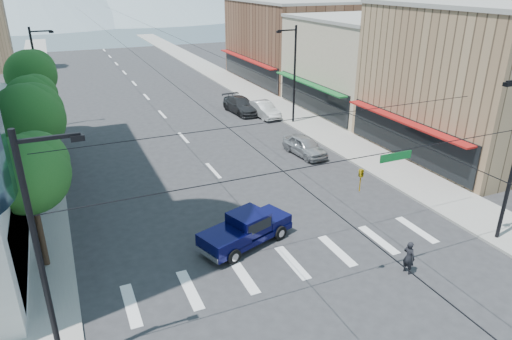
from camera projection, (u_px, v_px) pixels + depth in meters
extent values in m
plane|color=#28282B|center=(311.00, 279.00, 21.19)|extent=(160.00, 160.00, 0.00)
cube|color=gray|center=(34.00, 103.00, 50.37)|extent=(4.00, 120.00, 0.15)
cube|color=gray|center=(236.00, 84.00, 59.30)|extent=(4.00, 120.00, 0.15)
cube|color=#8C6B4C|center=(475.00, 82.00, 34.90)|extent=(12.00, 14.00, 11.00)
cube|color=tan|center=(364.00, 65.00, 47.08)|extent=(12.00, 14.00, 9.00)
cube|color=brown|center=(291.00, 42.00, 60.35)|extent=(12.00, 18.00, 10.00)
cylinder|color=black|center=(39.00, 226.00, 21.19)|extent=(0.28, 0.28, 4.55)
sphere|color=#1D541C|center=(28.00, 174.00, 20.17)|extent=(3.64, 3.64, 3.64)
sphere|color=#1D541C|center=(36.00, 162.00, 20.41)|extent=(2.86, 2.86, 2.86)
cylinder|color=black|center=(38.00, 167.00, 26.97)|extent=(0.28, 0.28, 5.11)
sphere|color=#1D541C|center=(28.00, 120.00, 25.83)|extent=(4.09, 4.09, 4.09)
sphere|color=#1D541C|center=(35.00, 111.00, 26.07)|extent=(3.21, 3.21, 3.21)
cylinder|color=black|center=(38.00, 137.00, 32.97)|extent=(0.28, 0.28, 4.55)
sphere|color=#1D541C|center=(32.00, 101.00, 31.95)|extent=(3.64, 3.64, 3.64)
sphere|color=#1D541C|center=(37.00, 94.00, 32.20)|extent=(2.86, 2.86, 2.86)
cylinder|color=black|center=(38.00, 109.00, 38.75)|extent=(0.28, 0.28, 5.11)
sphere|color=#1D541C|center=(31.00, 75.00, 37.61)|extent=(4.09, 4.09, 4.09)
sphere|color=#1D541C|center=(35.00, 69.00, 37.85)|extent=(3.21, 3.21, 3.21)
cylinder|color=black|center=(40.00, 263.00, 14.57)|extent=(0.20, 0.20, 9.00)
cylinder|color=black|center=(332.00, 163.00, 17.93)|extent=(21.60, 0.04, 0.04)
imported|color=gold|center=(361.00, 181.00, 18.89)|extent=(0.16, 0.20, 1.00)
cube|color=#0C6626|center=(396.00, 157.00, 19.21)|extent=(1.60, 0.06, 0.35)
cylinder|color=black|center=(38.00, 79.00, 40.67)|extent=(0.20, 0.20, 9.00)
cube|color=black|center=(41.00, 31.00, 39.40)|extent=(1.80, 0.12, 0.12)
cube|color=black|center=(51.00, 32.00, 39.73)|extent=(0.40, 0.25, 0.18)
cylinder|color=black|center=(295.00, 76.00, 41.97)|extent=(0.20, 0.20, 9.00)
cube|color=black|center=(287.00, 30.00, 40.03)|extent=(1.80, 0.12, 0.12)
cube|color=black|center=(279.00, 32.00, 39.77)|extent=(0.40, 0.25, 0.18)
cube|color=#070835|center=(246.00, 235.00, 23.76)|extent=(5.43, 3.44, 0.32)
cube|color=#070835|center=(271.00, 218.00, 24.75)|extent=(1.98, 2.15, 0.51)
cube|color=#070835|center=(249.00, 222.00, 23.59)|extent=(2.23, 2.20, 1.02)
cube|color=black|center=(249.00, 220.00, 23.55)|extent=(2.07, 2.17, 0.56)
cube|color=#070835|center=(224.00, 239.00, 22.66)|extent=(2.63, 2.46, 0.60)
cube|color=silver|center=(280.00, 219.00, 25.37)|extent=(0.69, 1.70, 0.32)
cube|color=silver|center=(207.00, 254.00, 22.15)|extent=(0.69, 1.70, 0.28)
cylinder|color=black|center=(280.00, 233.00, 24.24)|extent=(0.83, 0.52, 0.78)
cylinder|color=black|center=(257.00, 221.00, 25.42)|extent=(0.83, 0.52, 0.78)
cylinder|color=black|center=(233.00, 256.00, 22.19)|extent=(0.83, 0.52, 0.78)
cylinder|color=black|center=(211.00, 242.00, 23.37)|extent=(0.83, 0.52, 0.78)
imported|color=black|center=(409.00, 257.00, 21.33)|extent=(0.51, 0.67, 1.67)
imported|color=#99999D|center=(305.00, 146.00, 35.60)|extent=(2.19, 4.55, 1.50)
imported|color=silver|center=(263.00, 109.00, 45.37)|extent=(1.97, 4.77, 1.54)
imported|color=#28282A|center=(241.00, 105.00, 46.72)|extent=(2.68, 5.61, 1.58)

